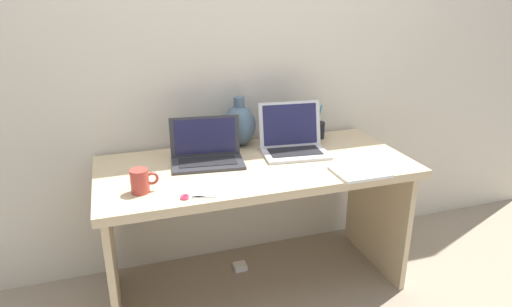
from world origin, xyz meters
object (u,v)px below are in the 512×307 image
Objects in this scene: laptop_right at (292,139)px; laptop_left at (206,150)px; pen_cup at (318,130)px; power_brick at (240,266)px; green_vase at (239,125)px; coffee_mug at (140,181)px; notebook_stack at (360,172)px; scissors at (192,197)px.

laptop_left is at bearing -179.95° from laptop_right.
pen_cup reaches higher than power_brick.
green_vase reaches higher than laptop_right.
laptop_right reaches higher than power_brick.
pen_cup is at bearing 22.56° from coffee_mug.
green_vase is at bearing 38.70° from coffee_mug.
green_vase is 1.12× the size of notebook_stack.
notebook_stack is 0.78m from scissors.
power_brick is at bearing -168.21° from pen_cup.
power_brick is at bearing 169.03° from laptop_right.
notebook_stack is at bearing -42.52° from power_brick.
scissors is (0.19, -0.12, -0.05)m from coffee_mug.
laptop_right reaches higher than coffee_mug.
green_vase is 0.81m from power_brick.
notebook_stack is at bearing -53.04° from green_vase.
green_vase reaches higher than notebook_stack.
coffee_mug is at bearing -141.30° from green_vase.
laptop_left is at bearing 37.98° from coffee_mug.
pen_cup is (1.01, 0.42, -0.00)m from coffee_mug.
pen_cup is (0.45, -0.03, -0.06)m from green_vase.
pen_cup is 0.89m from power_brick.
power_brick is at bearing 137.48° from notebook_stack.
green_vase reaches higher than pen_cup.
green_vase is 1.41× the size of pen_cup.
laptop_right is (0.45, 0.00, 0.01)m from laptop_left.
notebook_stack is at bearing 0.86° from scissors.
laptop_right reaches higher than laptop_left.
green_vase is (-0.23, 0.18, 0.05)m from laptop_right.
coffee_mug is 0.95m from power_brick.
coffee_mug is 0.63× the size of pen_cup.
laptop_left is 1.04× the size of laptop_right.
notebook_stack is (0.64, -0.37, -0.05)m from laptop_left.
notebook_stack is at bearing -6.19° from coffee_mug.
laptop_left reaches higher than coffee_mug.
notebook_stack is (0.41, -0.55, -0.11)m from green_vase.
power_brick is (-0.04, -0.13, -0.80)m from green_vase.
power_brick is at bearing -108.80° from green_vase.
laptop_right is 0.27m from pen_cup.
laptop_left is 0.45m from laptop_right.
coffee_mug is (-0.34, -0.26, -0.00)m from laptop_left.
laptop_right is at bearing 32.40° from scissors.
laptop_right is at bearing -38.48° from green_vase.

